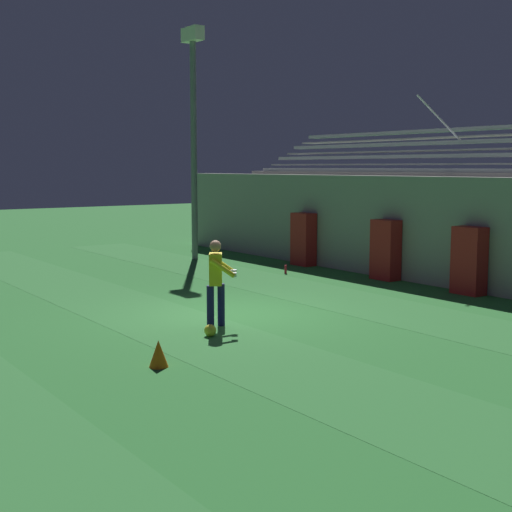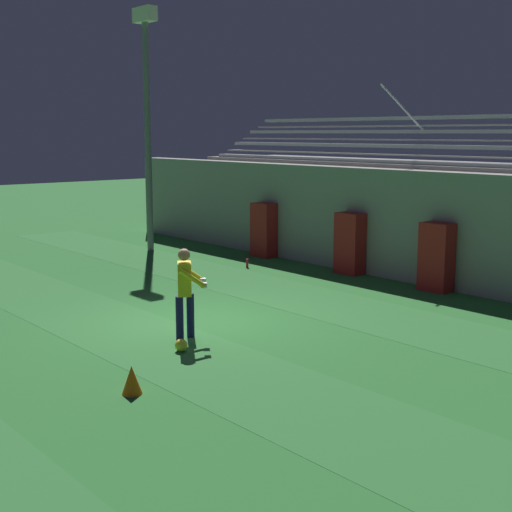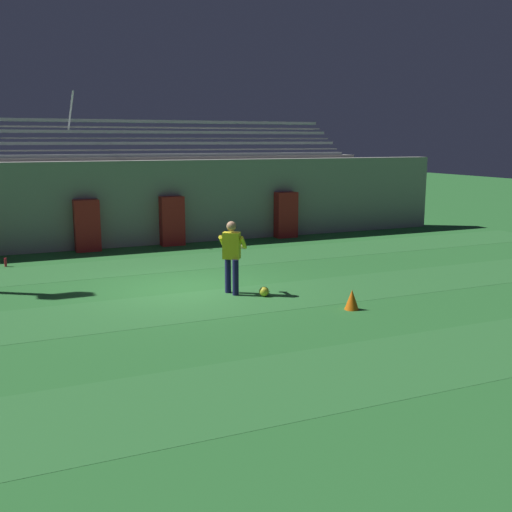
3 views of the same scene
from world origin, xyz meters
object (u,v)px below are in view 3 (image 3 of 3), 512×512
Objects in this scene: padding_pillar_gate_left at (87,226)px; water_bottle at (6,262)px; padding_pillar_gate_right at (172,221)px; padding_pillar_far_right at (286,215)px; goalkeeper at (232,253)px; traffic_cone at (352,300)px; soccer_ball at (264,292)px.

padding_pillar_gate_left is 2.97m from water_bottle.
padding_pillar_gate_left is at bearing 31.73° from water_bottle.
padding_pillar_gate_left is 2.75m from padding_pillar_gate_right.
water_bottle is (-9.42, -1.52, -0.70)m from padding_pillar_far_right.
goalkeeper is 6.96× the size of water_bottle.
padding_pillar_gate_right reaches higher than traffic_cone.
traffic_cone reaches higher than soccer_ball.
padding_pillar_far_right is at bearing 60.45° from soccer_ball.
soccer_ball is 0.52× the size of traffic_cone.
traffic_cone is at bearing -107.98° from padding_pillar_far_right.
padding_pillar_gate_right reaches higher than soccer_ball.
padding_pillar_gate_left and padding_pillar_far_right have the same top height.
traffic_cone is (4.04, -9.03, -0.61)m from padding_pillar_gate_left.
padding_pillar_gate_right is at bearing 85.66° from goalkeeper.
padding_pillar_far_right is at bearing 0.00° from padding_pillar_gate_right.
padding_pillar_gate_right is 1.00× the size of padding_pillar_far_right.
padding_pillar_gate_left is 9.91m from traffic_cone.
soccer_ball is (0.06, -7.33, -0.71)m from padding_pillar_gate_right.
padding_pillar_gate_right is 7.41× the size of soccer_ball.
padding_pillar_gate_right is 9.14m from traffic_cone.
goalkeeper is at bearing 129.38° from traffic_cone.
water_bottle is (-5.20, -1.52, -0.70)m from padding_pillar_gate_right.
padding_pillar_far_right is (4.22, 0.00, 0.00)m from padding_pillar_gate_right.
padding_pillar_far_right is 8.46m from soccer_ball.
goalkeeper is 2.94m from traffic_cone.
goalkeeper reaches higher than padding_pillar_far_right.
goalkeeper is at bearing -48.59° from water_bottle.
water_bottle is (-5.26, 5.82, 0.01)m from soccer_ball.
traffic_cone is 9.93m from water_bottle.
water_bottle reaches higher than soccer_ball.
goalkeeper is (2.23, -6.83, 0.14)m from padding_pillar_gate_left.
soccer_ball is (-4.16, -7.33, -0.71)m from padding_pillar_far_right.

